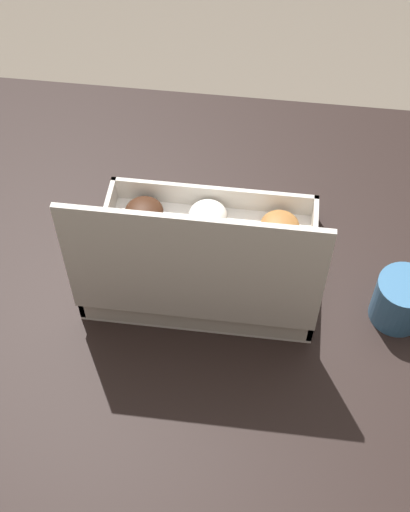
# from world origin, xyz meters

# --- Properties ---
(ground_plane) EXTENTS (8.00, 8.00, 0.00)m
(ground_plane) POSITION_xyz_m (0.00, 0.00, 0.00)
(ground_plane) COLOR #6B6054
(dining_table) EXTENTS (1.11, 0.91, 0.72)m
(dining_table) POSITION_xyz_m (0.00, 0.00, 0.63)
(dining_table) COLOR black
(dining_table) RESTS_ON ground_plane
(donut_box) EXTENTS (0.35, 0.26, 0.27)m
(donut_box) POSITION_xyz_m (0.02, -0.01, 0.77)
(donut_box) COLOR white
(donut_box) RESTS_ON dining_table
(coffee_mug) EXTENTS (0.08, 0.08, 0.08)m
(coffee_mug) POSITION_xyz_m (-0.29, 0.02, 0.77)
(coffee_mug) COLOR teal
(coffee_mug) RESTS_ON dining_table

